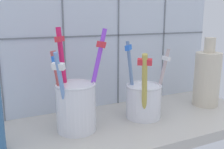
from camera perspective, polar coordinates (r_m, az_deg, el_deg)
The scene contains 5 objects.
counter_slab at distance 50.90cm, azimuth 0.42°, elevation -12.23°, with size 64.00×22.00×2.00cm, color #BCB7AD.
tile_wall_back at distance 57.07cm, azimuth -4.91°, elevation 12.77°, with size 64.00×2.20×45.00cm.
toothbrush_cup_left at distance 46.89cm, azimuth -8.23°, elevation -6.52°, with size 11.36×7.99×18.86cm.
toothbrush_cup_right at distance 52.90cm, azimuth 7.16°, elevation -5.44°, with size 10.38×9.60×15.84cm.
ceramic_vase at distance 63.25cm, azimuth 20.64°, elevation -0.67°, with size 5.92×5.92×16.00cm.
Camera 1 is at (-20.00, -41.45, 22.74)cm, focal length 40.54 mm.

